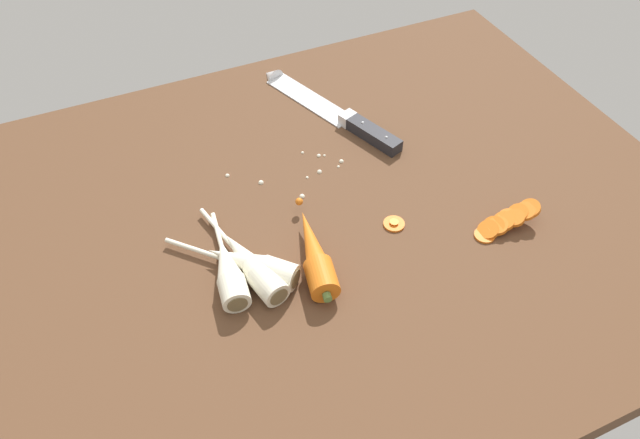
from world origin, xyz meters
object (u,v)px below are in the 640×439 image
object	(u,v)px
parsnip_front	(228,271)
carrot_slice_stack	(506,221)
carrot_slice_stray_near	(394,223)
chefs_knife	(325,107)
parsnip_mid_left	(251,264)
parsnip_mid_right	(251,265)
whole_carrot	(315,254)

from	to	relation	value
parsnip_front	carrot_slice_stack	distance (cm)	42.51
carrot_slice_stack	carrot_slice_stray_near	size ratio (longest dim) A/B	3.33
chefs_knife	carrot_slice_stack	size ratio (longest dim) A/B	3.05
parsnip_mid_left	carrot_slice_stack	size ratio (longest dim) A/B	1.52
parsnip_mid_right	parsnip_front	bearing A→B (deg)	175.95
whole_carrot	carrot_slice_stray_near	distance (cm)	14.51
carrot_slice_stack	carrot_slice_stray_near	distance (cm)	17.01
parsnip_mid_right	carrot_slice_stack	xyz separation A→B (cm)	(38.52, -7.44, -0.55)
parsnip_mid_left	carrot_slice_stray_near	bearing A→B (deg)	-0.15
carrot_slice_stack	carrot_slice_stray_near	bearing A→B (deg)	154.08
parsnip_front	parsnip_mid_right	distance (cm)	3.29
chefs_knife	parsnip_front	bearing A→B (deg)	-133.29
chefs_knife	whole_carrot	distance (cm)	36.93
carrot_slice_stack	parsnip_front	bearing A→B (deg)	169.60
whole_carrot	carrot_slice_stack	distance (cm)	30.06
chefs_knife	carrot_slice_stray_near	world-z (taller)	chefs_knife
parsnip_front	parsnip_mid_left	size ratio (longest dim) A/B	1.10
parsnip_mid_left	parsnip_mid_right	bearing A→B (deg)	-140.69
whole_carrot	parsnip_front	bearing A→B (deg)	169.82
carrot_slice_stack	parsnip_mid_left	bearing A→B (deg)	168.99
parsnip_mid_right	carrot_slice_stack	bearing A→B (deg)	-10.93
parsnip_mid_left	parsnip_mid_right	distance (cm)	0.07
parsnip_mid_right	carrot_slice_stray_near	distance (cm)	23.30
parsnip_mid_left	carrot_slice_stack	distance (cm)	39.19
parsnip_mid_left	carrot_slice_stray_near	xyz separation A→B (cm)	(23.19, -0.06, -1.62)
whole_carrot	parsnip_mid_right	bearing A→B (deg)	167.62
parsnip_mid_left	carrot_slice_stray_near	size ratio (longest dim) A/B	5.07
parsnip_mid_right	carrot_slice_stray_near	xyz separation A→B (cm)	(23.25, -0.02, -1.62)
chefs_knife	whole_carrot	world-z (taller)	whole_carrot
whole_carrot	parsnip_front	size ratio (longest dim) A/B	1.05
parsnip_mid_right	whole_carrot	bearing A→B (deg)	-12.38
chefs_knife	carrot_slice_stack	xyz separation A→B (cm)	(12.87, -38.39, 0.78)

